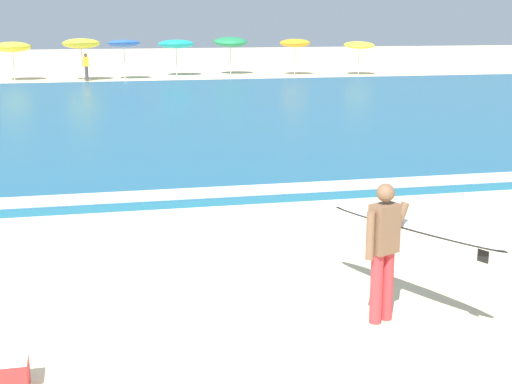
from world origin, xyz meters
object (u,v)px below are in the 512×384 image
(beach_umbrella_6, at_px, (230,42))
(beach_umbrella_7, at_px, (295,43))
(beach_umbrella_8, at_px, (359,45))
(cooler_box, at_px, (3,374))
(beachgoer_near_row_left, at_px, (86,66))
(beach_umbrella_5, at_px, (176,44))
(beach_umbrella_4, at_px, (124,43))
(surfer_with_board, at_px, (397,237))
(beach_umbrella_3, at_px, (81,44))
(beach_umbrella_2, at_px, (12,47))

(beach_umbrella_6, distance_m, beach_umbrella_7, 4.15)
(beach_umbrella_8, relative_size, cooler_box, 4.41)
(beach_umbrella_6, xyz_separation_m, beach_umbrella_7, (3.88, -1.48, -0.05))
(beach_umbrella_6, bearing_deg, cooler_box, -104.07)
(beachgoer_near_row_left, bearing_deg, beach_umbrella_5, 26.47)
(beachgoer_near_row_left, relative_size, cooler_box, 3.23)
(beach_umbrella_4, xyz_separation_m, beach_umbrella_6, (6.88, 2.54, -0.04))
(beach_umbrella_6, distance_m, beachgoer_near_row_left, 9.74)
(beach_umbrella_6, height_order, beach_umbrella_7, beach_umbrella_6)
(beach_umbrella_5, bearing_deg, beach_umbrella_6, 8.05)
(surfer_with_board, height_order, beach_umbrella_5, beach_umbrella_5)
(surfer_with_board, xyz_separation_m, beach_umbrella_6, (5.53, 39.29, 1.03))
(surfer_with_board, distance_m, beach_umbrella_8, 39.30)
(beachgoer_near_row_left, bearing_deg, beach_umbrella_3, 116.30)
(beach_umbrella_6, relative_size, cooler_box, 4.99)
(beach_umbrella_7, bearing_deg, surfer_with_board, -103.97)
(beach_umbrella_3, relative_size, beach_umbrella_6, 1.02)
(beach_umbrella_5, relative_size, beachgoer_near_row_left, 1.45)
(beach_umbrella_8, relative_size, beachgoer_near_row_left, 1.37)
(beach_umbrella_6, height_order, beach_umbrella_8, beach_umbrella_6)
(surfer_with_board, bearing_deg, beach_umbrella_5, 87.08)
(beach_umbrella_2, bearing_deg, surfer_with_board, -78.39)
(beach_umbrella_3, relative_size, cooler_box, 5.09)
(beach_umbrella_4, distance_m, beach_umbrella_7, 10.80)
(beach_umbrella_3, height_order, beach_umbrella_4, beach_umbrella_3)
(surfer_with_board, height_order, beach_umbrella_3, beach_umbrella_3)
(beach_umbrella_3, distance_m, beach_umbrella_7, 13.25)
(beach_umbrella_6, bearing_deg, beach_umbrella_4, -159.72)
(beach_umbrella_6, bearing_deg, beach_umbrella_8, -16.61)
(beach_umbrella_7, relative_size, beach_umbrella_8, 1.05)
(cooler_box, bearing_deg, beach_umbrella_4, 85.14)
(beach_umbrella_3, distance_m, beach_umbrella_6, 9.73)
(surfer_with_board, relative_size, beach_umbrella_5, 1.15)
(beach_umbrella_2, relative_size, beach_umbrella_6, 0.93)
(beach_umbrella_6, relative_size, beach_umbrella_7, 1.08)
(beach_umbrella_4, height_order, beach_umbrella_7, beach_umbrella_4)
(beach_umbrella_6, bearing_deg, beach_umbrella_5, -171.95)
(beach_umbrella_4, xyz_separation_m, beachgoer_near_row_left, (-2.22, -0.72, -1.25))
(beach_umbrella_2, distance_m, beach_umbrella_7, 17.07)
(beach_umbrella_3, bearing_deg, cooler_box, -91.18)
(surfer_with_board, relative_size, beach_umbrella_4, 1.09)
(surfer_with_board, distance_m, cooler_box, 4.71)
(beach_umbrella_6, bearing_deg, beach_umbrella_3, -163.10)
(beach_umbrella_6, height_order, cooler_box, beach_umbrella_6)
(surfer_with_board, bearing_deg, beach_umbrella_4, 92.10)
(surfer_with_board, xyz_separation_m, beachgoer_near_row_left, (-3.56, 36.03, -0.18))
(beach_umbrella_2, distance_m, beach_umbrella_4, 6.33)
(beach_umbrella_7, relative_size, beachgoer_near_row_left, 1.43)
(beach_umbrella_3, relative_size, beach_umbrella_5, 1.09)
(beach_umbrella_4, relative_size, beachgoer_near_row_left, 1.52)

